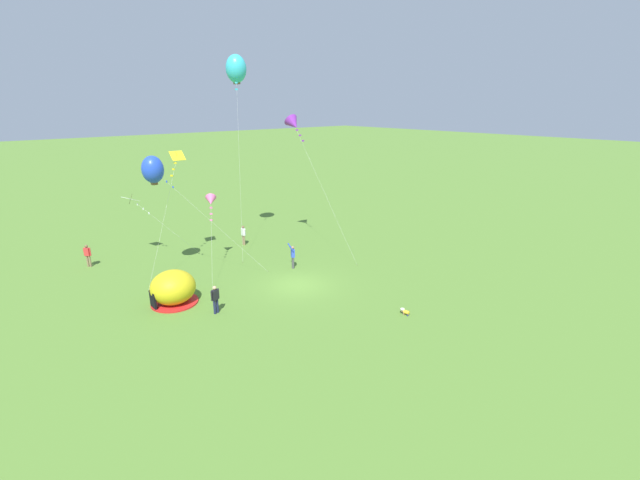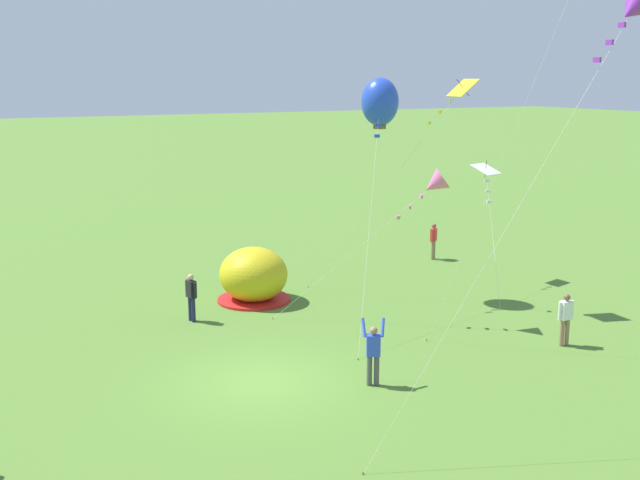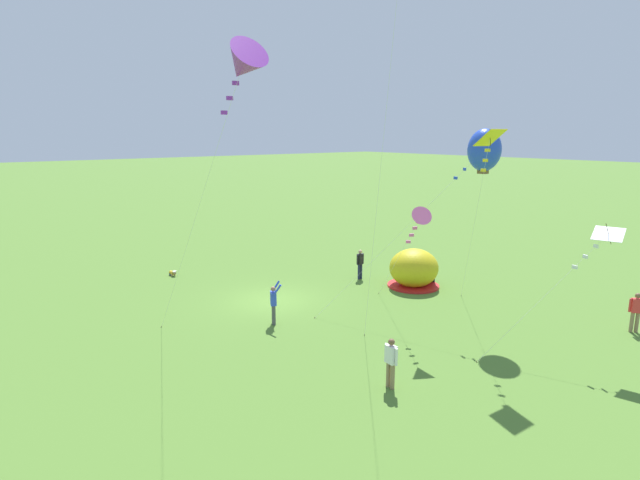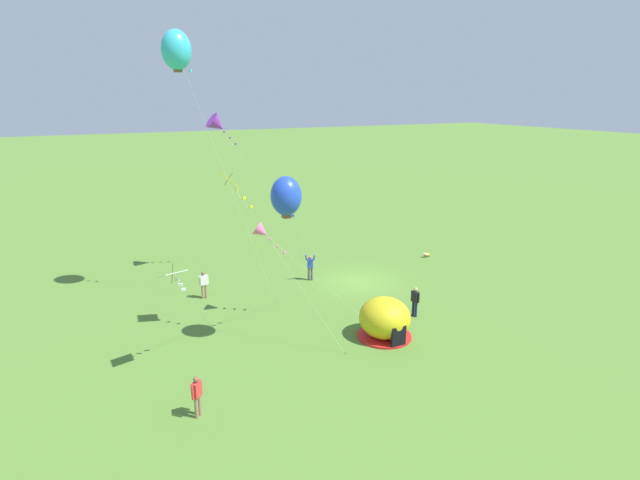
# 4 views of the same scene
# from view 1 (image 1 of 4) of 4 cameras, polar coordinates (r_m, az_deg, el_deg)

# --- Properties ---
(ground_plane) EXTENTS (300.00, 300.00, 0.00)m
(ground_plane) POSITION_cam_1_polar(r_m,az_deg,el_deg) (29.00, -2.96, -6.04)
(ground_plane) COLOR #517A2D
(popup_tent) EXTENTS (2.81, 2.81, 2.10)m
(popup_tent) POSITION_cam_1_polar(r_m,az_deg,el_deg) (27.60, -19.00, -6.08)
(popup_tent) COLOR gold
(popup_tent) RESTS_ON ground
(toddler_crawling) EXTENTS (0.32, 0.55, 0.32)m
(toddler_crawling) POSITION_cam_1_polar(r_m,az_deg,el_deg) (25.60, 11.27, -9.36)
(toddler_crawling) COLOR gold
(toddler_crawling) RESTS_ON ground
(person_center_field) EXTENTS (0.58, 0.32, 1.72)m
(person_center_field) POSITION_cam_1_polar(r_m,az_deg,el_deg) (25.64, -13.79, -7.53)
(person_center_field) COLOR #1E2347
(person_center_field) RESTS_ON ground
(person_with_toddler) EXTENTS (0.27, 0.59, 1.72)m
(person_with_toddler) POSITION_cam_1_polar(r_m,az_deg,el_deg) (37.27, -10.17, 0.76)
(person_with_toddler) COLOR #8C7251
(person_with_toddler) RESTS_ON ground
(person_far_back) EXTENTS (0.43, 0.47, 1.72)m
(person_far_back) POSITION_cam_1_polar(r_m,az_deg,el_deg) (36.20, -28.57, -1.71)
(person_far_back) COLOR #8C7251
(person_far_back) RESTS_ON ground
(person_arms_raised) EXTENTS (0.64, 0.72, 1.89)m
(person_arms_raised) POSITION_cam_1_polar(r_m,az_deg,el_deg) (31.57, -3.66, -2.07)
(person_arms_raised) COLOR #4C4C51
(person_arms_raised) RESTS_ON ground
(kite_purple) EXTENTS (1.17, 8.15, 10.85)m
(kite_purple) POSITION_cam_1_polar(r_m,az_deg,el_deg) (35.81, -3.54, 15.20)
(kite_purple) COLOR silver
(kite_purple) RESTS_ON ground
(kite_yellow) EXTENTS (5.04, 4.41, 8.38)m
(kite_yellow) POSITION_cam_1_polar(r_m,az_deg,el_deg) (33.07, -18.61, 10.14)
(kite_yellow) COLOR silver
(kite_yellow) RESTS_ON ground
(kite_blue) EXTENTS (6.63, 5.02, 8.43)m
(kite_blue) POSITION_cam_1_polar(r_m,az_deg,el_deg) (30.63, -21.40, 8.73)
(kite_blue) COLOR silver
(kite_blue) RESTS_ON ground
(kite_pink) EXTENTS (3.41, 5.50, 5.42)m
(kite_pink) POSITION_cam_1_polar(r_m,az_deg,el_deg) (32.41, -14.35, 5.08)
(kite_pink) COLOR silver
(kite_pink) RESTS_ON ground
(kite_white) EXTENTS (4.65, 2.99, 5.08)m
(kite_white) POSITION_cam_1_polar(r_m,az_deg,el_deg) (36.05, -23.63, 4.78)
(kite_white) COLOR silver
(kite_white) RESTS_ON ground
(kite_cyan) EXTENTS (3.63, 4.99, 15.31)m
(kite_cyan) POSITION_cam_1_polar(r_m,az_deg,el_deg) (36.42, -11.13, 21.49)
(kite_cyan) COLOR silver
(kite_cyan) RESTS_ON ground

